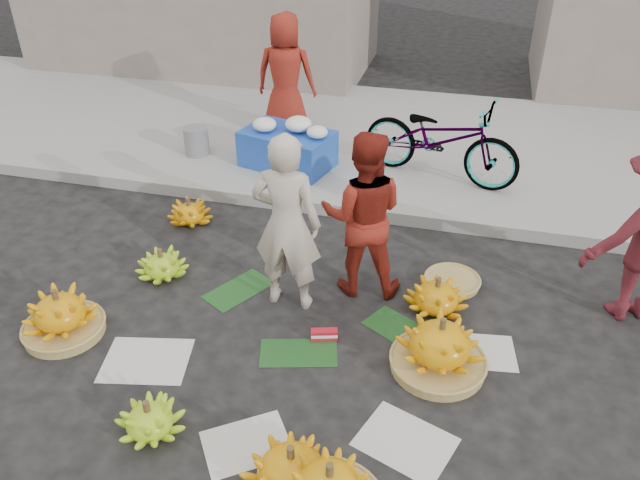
% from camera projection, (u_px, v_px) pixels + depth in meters
% --- Properties ---
extents(ground, '(80.00, 80.00, 0.00)m').
position_uv_depth(ground, '(316.00, 340.00, 5.40)').
color(ground, black).
rests_on(ground, ground).
extents(curb, '(40.00, 0.25, 0.15)m').
position_uv_depth(curb, '(364.00, 210.00, 7.15)').
color(curb, gray).
rests_on(curb, ground).
extents(sidewalk, '(40.00, 4.00, 0.12)m').
position_uv_depth(sidewalk, '(392.00, 140.00, 8.87)').
color(sidewalk, gray).
rests_on(sidewalk, ground).
extents(newspaper_scatter, '(3.20, 1.80, 0.00)m').
position_uv_depth(newspaper_scatter, '(289.00, 408.00, 4.74)').
color(newspaper_scatter, silver).
rests_on(newspaper_scatter, ground).
extents(banana_leaves, '(2.00, 1.00, 0.00)m').
position_uv_depth(banana_leaves, '(311.00, 323.00, 5.58)').
color(banana_leaves, '#164217').
rests_on(banana_leaves, ground).
extents(banana_bunch_0, '(0.76, 0.76, 0.47)m').
position_uv_depth(banana_bunch_0, '(61.00, 315.00, 5.36)').
color(banana_bunch_0, '#9D8042').
rests_on(banana_bunch_0, ground).
extents(banana_bunch_1, '(0.52, 0.52, 0.31)m').
position_uv_depth(banana_bunch_1, '(149.00, 420.00, 4.48)').
color(banana_bunch_1, '#82BD1B').
rests_on(banana_bunch_1, ground).
extents(banana_bunch_3, '(0.67, 0.67, 0.39)m').
position_uv_depth(banana_bunch_3, '(291.00, 470.00, 4.07)').
color(banana_bunch_3, '#E8A10B').
rests_on(banana_bunch_3, ground).
extents(banana_bunch_4, '(0.81, 0.81, 0.51)m').
position_uv_depth(banana_bunch_4, '(440.00, 347.00, 4.99)').
color(banana_bunch_4, '#9D8042').
rests_on(banana_bunch_4, ground).
extents(banana_bunch_5, '(0.64, 0.64, 0.35)m').
position_uv_depth(banana_bunch_5, '(437.00, 296.00, 5.66)').
color(banana_bunch_5, '#E8A10B').
rests_on(banana_bunch_5, ground).
extents(banana_bunch_6, '(0.61, 0.61, 0.31)m').
position_uv_depth(banana_bunch_6, '(162.00, 265.00, 6.12)').
color(banana_bunch_6, '#82BD1B').
rests_on(banana_bunch_6, ground).
extents(banana_bunch_7, '(0.55, 0.55, 0.31)m').
position_uv_depth(banana_bunch_7, '(189.00, 212.00, 7.00)').
color(banana_bunch_7, '#E8A10B').
rests_on(banana_bunch_7, ground).
extents(basket_spare, '(0.57, 0.57, 0.06)m').
position_uv_depth(basket_spare, '(452.00, 282.00, 6.06)').
color(basket_spare, '#9D8042').
rests_on(basket_spare, ground).
extents(incense_stack, '(0.24, 0.13, 0.09)m').
position_uv_depth(incense_stack, '(324.00, 334.00, 5.37)').
color(incense_stack, red).
rests_on(incense_stack, ground).
extents(vendor_cream, '(0.62, 0.41, 1.69)m').
position_uv_depth(vendor_cream, '(287.00, 224.00, 5.40)').
color(vendor_cream, beige).
rests_on(vendor_cream, ground).
extents(vendor_red, '(0.86, 0.71, 1.60)m').
position_uv_depth(vendor_red, '(363.00, 215.00, 5.61)').
color(vendor_red, maroon).
rests_on(vendor_red, ground).
extents(flower_table, '(1.25, 0.95, 0.64)m').
position_uv_depth(flower_table, '(288.00, 146.00, 7.89)').
color(flower_table, '#1A42AC').
rests_on(flower_table, sidewalk).
extents(grey_bucket, '(0.32, 0.32, 0.37)m').
position_uv_depth(grey_bucket, '(196.00, 141.00, 8.24)').
color(grey_bucket, slate).
rests_on(grey_bucket, sidewalk).
extents(flower_vendor, '(0.85, 0.59, 1.67)m').
position_uv_depth(flower_vendor, '(286.00, 76.00, 8.48)').
color(flower_vendor, maroon).
rests_on(flower_vendor, sidewalk).
extents(bicycle, '(1.16, 2.06, 1.02)m').
position_uv_depth(bicycle, '(441.00, 139.00, 7.48)').
color(bicycle, gray).
rests_on(bicycle, sidewalk).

